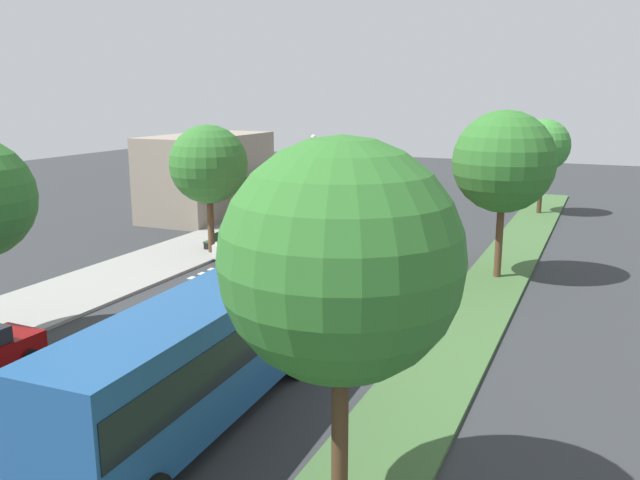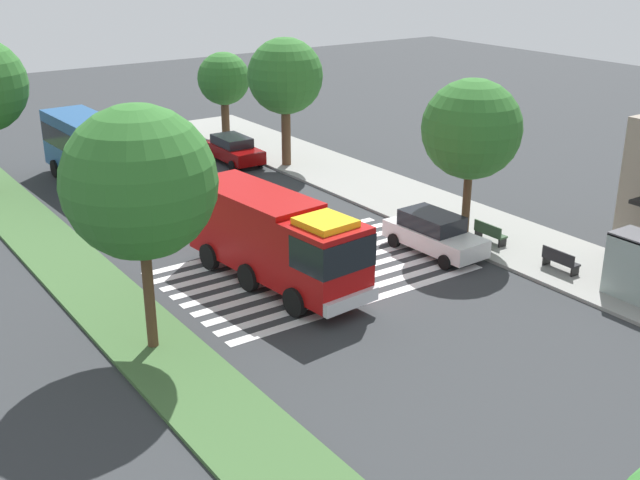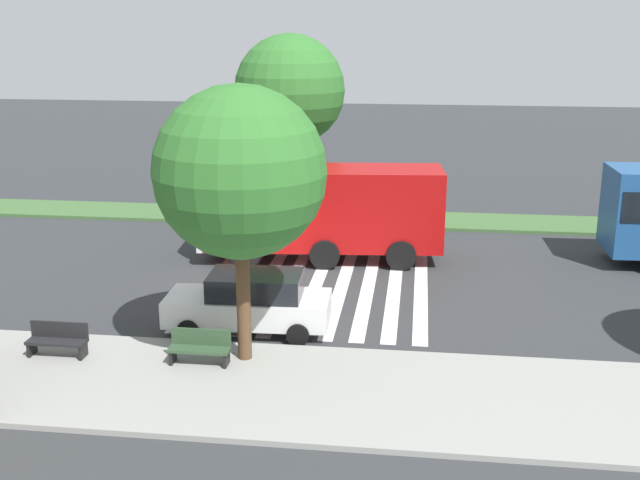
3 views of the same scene
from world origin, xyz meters
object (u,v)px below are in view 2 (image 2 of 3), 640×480
Objects in this scene: parked_car_mid at (434,233)px; fire_truck at (278,237)px; parked_car_west at (233,149)px; sidewalk_tree_center at (472,129)px; transit_bus at (100,151)px; sidewalk_tree_west at (285,77)px; sidewalk_tree_far_west at (224,79)px; bench_near_shelter at (560,260)px; bench_west_of_shelter at (490,233)px; median_tree_west at (139,183)px.

fire_truck is at bearing -99.56° from parked_car_mid.
parked_car_west is 0.65× the size of sidewalk_tree_center.
parked_car_mid is (0.96, 7.36, -1.11)m from fire_truck.
transit_bus is at bearing -84.77° from parked_car_west.
sidewalk_tree_west reaches higher than parked_car_west.
sidewalk_tree_west is (7.54, 0.00, 1.20)m from sidewalk_tree_far_west.
sidewalk_tree_center reaches higher than transit_bus.
sidewalk_tree_center reaches higher than bench_near_shelter.
bench_west_of_shelter is 0.27× the size of sidewalk_tree_far_west.
bench_near_shelter is 0.22× the size of sidewalk_tree_center.
parked_car_west is at bearing -23.77° from sidewalk_tree_far_west.
median_tree_west reaches higher than bench_near_shelter.
bench_near_shelter is at bearing 5.42° from sidewalk_tree_center.
median_tree_west reaches higher than bench_west_of_shelter.
parked_car_west is at bearing -171.85° from bench_west_of_shelter.
fire_truck is at bearing -119.33° from bench_near_shelter.
sidewalk_tree_west is at bearing -178.31° from bench_west_of_shelter.
fire_truck is 7.51m from parked_car_mid.
parked_car_west reaches higher than bench_west_of_shelter.
transit_bus is 24.68m from bench_near_shelter.
sidewalk_tree_center reaches higher than sidewalk_tree_far_west.
sidewalk_tree_west reaches higher than sidewalk_tree_far_west.
parked_car_mid is 16.13m from sidewalk_tree_west.
parked_car_mid is at bearing -155.83° from transit_bus.
median_tree_west is (2.02, -6.27, 3.82)m from fire_truck.
bench_west_of_shelter is at bearing 75.03° from fire_truck.
sidewalk_tree_center is (-0.32, 2.20, 4.24)m from parked_car_mid.
parked_car_west is at bearing -87.89° from transit_bus.
bench_west_of_shelter is 16.81m from sidewalk_tree_west.
transit_bus is 6.99× the size of bench_near_shelter.
sidewalk_tree_west reaches higher than bench_west_of_shelter.
transit_bus is 12.21m from sidewalk_tree_far_west.
sidewalk_tree_west is at bearing 0.00° from sidewalk_tree_far_west.
parked_car_west is 5.65m from sidewalk_tree_west.
sidewalk_tree_far_west reaches higher than parked_car_west.
median_tree_west is (16.40, -15.83, 0.44)m from sidewalk_tree_west.
parked_car_west is at bearing 177.85° from parked_car_mid.
sidewalk_tree_far_west is (-22.88, 2.20, 3.29)m from parked_car_mid.
median_tree_west is at bearing -33.48° from sidewalk_tree_far_west.
fire_truck is 1.98× the size of parked_car_west.
fire_truck is 1.28× the size of sidewalk_tree_center.
transit_bus is (-17.29, -8.46, 1.24)m from parked_car_mid.
sidewalk_tree_west is 1.04× the size of sidewalk_tree_center.
sidewalk_tree_center is at bearing 94.98° from median_tree_west.
bench_near_shelter is 17.51m from median_tree_west.
parked_car_mid is 4.79m from sidewalk_tree_center.
parked_car_west is 18.22m from sidewalk_tree_center.
median_tree_west is (23.94, -15.83, 1.64)m from sidewalk_tree_far_west.
sidewalk_tree_far_west reaches higher than fire_truck.
sidewalk_tree_center is at bearing 0.00° from sidewalk_tree_far_west.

